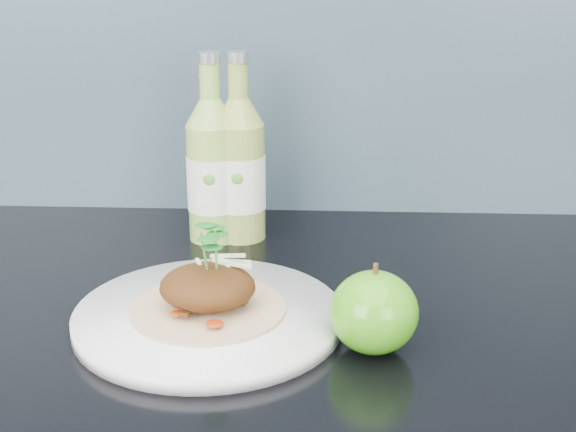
% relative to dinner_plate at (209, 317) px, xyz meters
% --- Properties ---
extents(dinner_plate, '(0.35, 0.35, 0.02)m').
position_rel_dinner_plate_xyz_m(dinner_plate, '(0.00, 0.00, 0.00)').
color(dinner_plate, white).
rests_on(dinner_plate, kitchen_counter).
extents(pork_taco, '(0.16, 0.16, 0.10)m').
position_rel_dinner_plate_xyz_m(pork_taco, '(0.00, 0.00, 0.04)').
color(pork_taco, tan).
rests_on(pork_taco, dinner_plate).
extents(green_apple, '(0.10, 0.10, 0.09)m').
position_rel_dinner_plate_xyz_m(green_apple, '(0.17, -0.05, 0.03)').
color(green_apple, '#2D830E').
rests_on(green_apple, kitchen_counter).
extents(cider_bottle_left, '(0.08, 0.08, 0.25)m').
position_rel_dinner_plate_xyz_m(cider_bottle_left, '(-0.03, 0.25, 0.09)').
color(cider_bottle_left, '#94BF4F').
rests_on(cider_bottle_left, kitchen_counter).
extents(cider_bottle_right, '(0.08, 0.08, 0.25)m').
position_rel_dinner_plate_xyz_m(cider_bottle_right, '(0.01, 0.26, 0.09)').
color(cider_bottle_right, '#95A745').
rests_on(cider_bottle_right, kitchen_counter).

